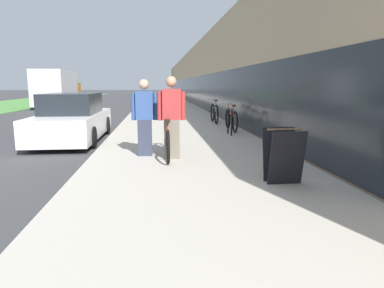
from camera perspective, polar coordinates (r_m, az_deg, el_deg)
sidewalk_slab at (r=27.55m, az=-4.31°, el=6.39°), size 4.58×70.00×0.13m
storefront_facade at (r=36.41m, az=7.07°, el=10.88°), size 10.01×70.00×4.84m
lawn_strip at (r=34.00m, az=-28.03°, el=5.84°), size 7.25×70.00×0.03m
tandem_bicycle at (r=7.73m, az=-4.22°, el=0.79°), size 0.52×2.35×0.88m
person_rider at (r=7.38m, az=-3.43°, el=4.39°), size 0.60×0.24×1.77m
person_bystander at (r=7.77m, az=-7.91°, el=4.36°), size 0.58×0.23×1.71m
bike_rack_hoop at (r=11.04m, az=6.33°, el=4.20°), size 0.05×0.60×0.84m
cruiser_bike_nearest at (r=12.08m, az=6.56°, el=4.09°), size 0.52×1.88×0.92m
cruiser_bike_middle at (r=14.49m, az=3.75°, el=5.17°), size 0.52×1.75×0.98m
sandwich_board_sign at (r=5.77m, az=14.93°, el=-1.87°), size 0.56×0.56×0.90m
parked_sedan_curbside at (r=11.19m, az=-19.23°, el=3.89°), size 1.79×4.59×1.46m
moving_truck at (r=27.83m, az=-21.50°, el=8.51°), size 2.22×6.41×2.76m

